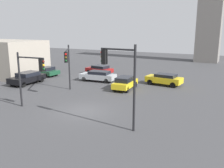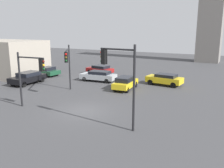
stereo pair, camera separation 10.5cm
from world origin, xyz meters
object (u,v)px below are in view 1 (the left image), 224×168
object	(u,v)px
traffic_light_2	(68,61)
car_3	(99,69)
car_5	(27,78)
car_1	(98,76)
traffic_light_0	(31,71)
car_6	(164,79)
car_0	(43,71)
car_2	(125,83)
traffic_light_1	(120,71)

from	to	relation	value
traffic_light_2	car_3	world-z (taller)	traffic_light_2
car_3	car_5	distance (m)	11.00
car_1	car_3	world-z (taller)	car_1
traffic_light_0	car_6	distance (m)	15.90
car_0	car_1	world-z (taller)	car_1
car_0	car_6	world-z (taller)	car_6
car_0	car_2	bearing A→B (deg)	175.01
car_1	car_6	size ratio (longest dim) A/B	1.09
traffic_light_2	car_2	distance (m)	6.85
traffic_light_1	car_2	xyz separation A→B (m)	(-4.28, 9.94, -3.17)
car_6	car_5	bearing A→B (deg)	31.29
car_0	car_5	world-z (taller)	car_5
traffic_light_1	car_3	bearing A→B (deg)	-50.58
car_1	car_2	xyz separation A→B (m)	(4.95, -2.28, 0.04)
car_1	car_0	bearing A→B (deg)	-3.43
traffic_light_1	traffic_light_0	bearing A→B (deg)	3.05
car_3	traffic_light_0	bearing A→B (deg)	108.23
traffic_light_1	car_3	distance (m)	20.81
car_3	car_2	bearing A→B (deg)	144.06
car_0	car_1	bearing A→B (deg)	-174.73
car_1	car_5	distance (m)	8.83
traffic_light_0	car_0	distance (m)	15.52
traffic_light_0	car_0	bearing A→B (deg)	125.31
car_3	car_6	size ratio (longest dim) A/B	0.97
car_0	car_5	xyz separation A→B (m)	(2.25, -5.08, 0.08)
car_1	traffic_light_2	bearing A→B (deg)	88.33
traffic_light_2	car_6	distance (m)	11.87
car_5	traffic_light_1	bearing A→B (deg)	64.64
traffic_light_0	car_5	size ratio (longest dim) A/B	1.02
traffic_light_1	car_6	world-z (taller)	traffic_light_1
traffic_light_0	car_2	world-z (taller)	traffic_light_0
traffic_light_1	car_2	bearing A→B (deg)	-62.40
traffic_light_1	car_3	world-z (taller)	traffic_light_1
traffic_light_1	car_6	size ratio (longest dim) A/B	1.29
car_1	car_2	size ratio (longest dim) A/B	1.15
car_1	car_5	size ratio (longest dim) A/B	1.03
traffic_light_1	car_0	bearing A→B (deg)	-28.35
traffic_light_2	car_1	distance (m)	7.33
car_1	car_6	bearing A→B (deg)	-173.75
car_2	car_3	world-z (taller)	car_2
car_2	car_0	bearing A→B (deg)	77.93
traffic_light_0	car_3	world-z (taller)	traffic_light_0
car_6	car_2	bearing A→B (deg)	56.64
traffic_light_2	traffic_light_0	bearing A→B (deg)	-30.75
car_0	car_5	distance (m)	5.55
car_1	car_2	world-z (taller)	car_2
traffic_light_2	car_5	xyz separation A→B (m)	(-7.43, 1.24, -2.72)
traffic_light_0	traffic_light_2	size ratio (longest dim) A/B	0.95
traffic_light_2	car_5	distance (m)	8.00
traffic_light_0	car_6	world-z (taller)	traffic_light_0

